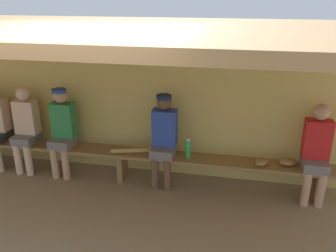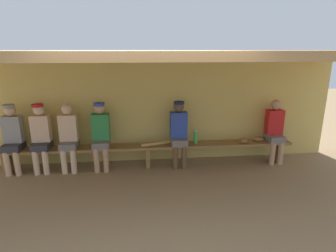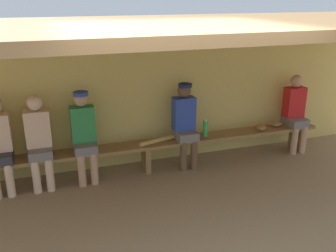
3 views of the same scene
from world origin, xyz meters
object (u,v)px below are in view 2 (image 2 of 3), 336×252
Objects in this scene: player_middle at (179,131)px; baseball_glove_dark_brown at (244,140)px; baseball_glove_worn at (258,139)px; player_with_sunglasses at (41,135)px; bench at (148,148)px; player_near_post at (69,135)px; water_bottle_blue at (196,137)px; baseball_bat at (161,143)px; player_shirtless_tan at (275,129)px; player_leftmost at (101,133)px; player_in_white at (13,136)px.

player_middle is 1.38m from baseball_glove_dark_brown.
player_middle is 1.73m from baseball_glove_worn.
baseball_glove_dark_brown is (4.06, -0.04, -0.24)m from player_with_sunglasses.
bench is 4.46× the size of player_middle.
player_with_sunglasses is (-0.52, 0.00, 0.02)m from player_near_post.
player_middle is 1.00× the size of player_with_sunglasses.
water_bottle_blue is 0.72m from baseball_bat.
player_shirtless_tan is 0.99× the size of player_middle.
player_leftmost reaches higher than water_bottle_blue.
baseball_glove_worn is at bearing 173.82° from player_shirtless_tan.
player_in_white reaches higher than bench.
water_bottle_blue is (3.04, -0.00, -0.15)m from player_with_sunglasses.
player_near_post is 2.53m from water_bottle_blue.
baseball_bat is (-0.71, -0.00, -0.10)m from water_bottle_blue.
bench is at bearing -55.55° from baseball_glove_dark_brown.
player_shirtless_tan is (4.21, 0.00, 0.00)m from player_near_post.
player_shirtless_tan is 0.99× the size of player_in_white.
player_leftmost is at bearing 179.93° from water_bottle_blue.
player_near_post is 1.61× the size of baseball_bat.
player_in_white is (-1.04, 0.00, 0.02)m from player_near_post.
player_middle reaches higher than water_bottle_blue.
player_near_post is at bearing 179.96° from water_bottle_blue.
player_in_white and player_middle have the same top height.
player_with_sunglasses reaches higher than water_bottle_blue.
baseball_glove_dark_brown is (2.92, -0.04, -0.24)m from player_leftmost.
baseball_glove_dark_brown is (-0.68, -0.04, -0.22)m from player_shirtless_tan.
player_shirtless_tan is at bearing 128.46° from baseball_glove_dark_brown.
water_bottle_blue is at bearing -11.73° from baseball_glove_worn.
baseball_bat is at bearing -179.89° from water_bottle_blue.
bench is at bearing -179.93° from player_shirtless_tan.
player_near_post is (-1.53, 0.00, 0.34)m from bench.
baseball_bat is (2.33, -0.00, -0.25)m from player_with_sunglasses.
water_bottle_blue is at bearing 0.08° from bench.
player_near_post is 5.56× the size of baseball_glove_worn.
player_middle reaches higher than player_near_post.
baseball_bat is at bearing -0.07° from player_in_white.
player_middle is 5.60× the size of baseball_glove_worn.
water_bottle_blue is (0.35, -0.00, -0.15)m from player_middle.
baseball_glove_dark_brown is at bearing -0.72° from player_leftmost.
player_in_white is 4.58m from baseball_glove_dark_brown.
water_bottle_blue reaches higher than baseball_glove_worn.
bench is at bearing -12.34° from baseball_glove_worn.
player_in_white is at bearing 179.97° from player_near_post.
player_with_sunglasses reaches higher than bench.
player_in_white is 3.57m from water_bottle_blue.
player_middle is at bearing 179.99° from player_shirtless_tan.
player_with_sunglasses is 4.41m from baseball_glove_worn.
player_leftmost is at bearing 164.17° from baseball_bat.
player_with_sunglasses is 5.60× the size of baseball_glove_dark_brown.
player_with_sunglasses is at bearing -12.82° from baseball_glove_worn.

